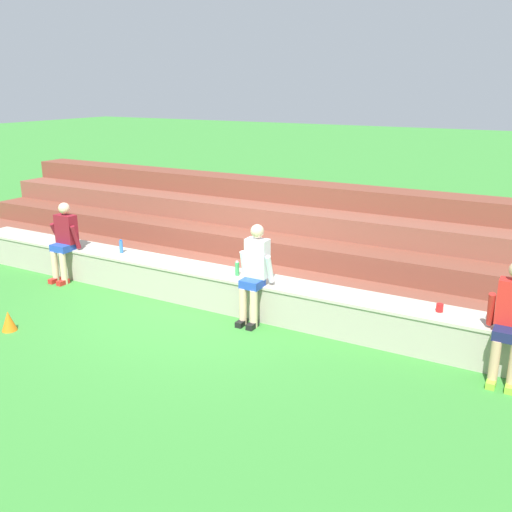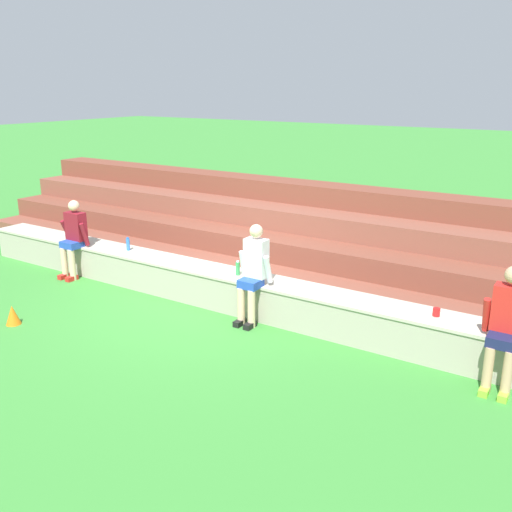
{
  "view_description": "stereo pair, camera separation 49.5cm",
  "coord_description": "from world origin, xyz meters",
  "px_view_note": "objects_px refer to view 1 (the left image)",
  "views": [
    {
      "loc": [
        4.88,
        -6.66,
        3.33
      ],
      "look_at": [
        0.97,
        0.29,
        0.91
      ],
      "focal_mm": 39.76,
      "sensor_mm": 36.0,
      "label": 1
    },
    {
      "loc": [
        5.31,
        -6.4,
        3.33
      ],
      "look_at": [
        0.97,
        0.29,
        0.91
      ],
      "focal_mm": 39.76,
      "sensor_mm": 36.0,
      "label": 2
    }
  ],
  "objects_px": {
    "plastic_cup_left_end": "(440,308)",
    "person_left_of_center": "(255,271)",
    "person_center": "(512,318)",
    "person_far_left": "(64,239)",
    "water_bottle_center_gap": "(121,246)",
    "sports_cone": "(9,321)",
    "water_bottle_near_right": "(237,269)"
  },
  "relations": [
    {
      "from": "person_far_left",
      "to": "water_bottle_center_gap",
      "type": "xyz_separation_m",
      "value": [
        0.99,
        0.34,
        -0.08
      ]
    },
    {
      "from": "person_left_of_center",
      "to": "water_bottle_center_gap",
      "type": "distance_m",
      "value": 2.82
    },
    {
      "from": "water_bottle_center_gap",
      "to": "plastic_cup_left_end",
      "type": "distance_m",
      "value": 5.33
    },
    {
      "from": "person_left_of_center",
      "to": "water_bottle_center_gap",
      "type": "relative_size",
      "value": 6.19
    },
    {
      "from": "water_bottle_center_gap",
      "to": "plastic_cup_left_end",
      "type": "relative_size",
      "value": 2.23
    },
    {
      "from": "plastic_cup_left_end",
      "to": "person_left_of_center",
      "type": "bearing_deg",
      "value": -173.36
    },
    {
      "from": "plastic_cup_left_end",
      "to": "sports_cone",
      "type": "distance_m",
      "value": 5.87
    },
    {
      "from": "person_far_left",
      "to": "person_left_of_center",
      "type": "bearing_deg",
      "value": 0.45
    },
    {
      "from": "person_far_left",
      "to": "water_bottle_near_right",
      "type": "distance_m",
      "value": 3.36
    },
    {
      "from": "person_far_left",
      "to": "water_bottle_near_right",
      "type": "relative_size",
      "value": 6.13
    },
    {
      "from": "person_left_of_center",
      "to": "water_bottle_center_gap",
      "type": "bearing_deg",
      "value": 173.65
    },
    {
      "from": "person_left_of_center",
      "to": "person_center",
      "type": "distance_m",
      "value": 3.39
    },
    {
      "from": "water_bottle_center_gap",
      "to": "plastic_cup_left_end",
      "type": "bearing_deg",
      "value": -0.18
    },
    {
      "from": "water_bottle_near_right",
      "to": "water_bottle_center_gap",
      "type": "bearing_deg",
      "value": 178.6
    },
    {
      "from": "water_bottle_near_right",
      "to": "plastic_cup_left_end",
      "type": "bearing_deg",
      "value": 0.79
    },
    {
      "from": "person_far_left",
      "to": "person_left_of_center",
      "type": "relative_size",
      "value": 0.96
    },
    {
      "from": "person_center",
      "to": "water_bottle_near_right",
      "type": "bearing_deg",
      "value": 175.73
    },
    {
      "from": "water_bottle_near_right",
      "to": "sports_cone",
      "type": "xyz_separation_m",
      "value": [
        -2.42,
        -2.22,
        -0.53
      ]
    },
    {
      "from": "person_center",
      "to": "sports_cone",
      "type": "height_order",
      "value": "person_center"
    },
    {
      "from": "sports_cone",
      "to": "water_bottle_near_right",
      "type": "bearing_deg",
      "value": 42.61
    },
    {
      "from": "person_left_of_center",
      "to": "person_center",
      "type": "height_order",
      "value": "person_left_of_center"
    },
    {
      "from": "plastic_cup_left_end",
      "to": "sports_cone",
      "type": "bearing_deg",
      "value": -157.23
    },
    {
      "from": "person_far_left",
      "to": "person_center",
      "type": "bearing_deg",
      "value": -0.02
    },
    {
      "from": "person_left_of_center",
      "to": "plastic_cup_left_end",
      "type": "height_order",
      "value": "person_left_of_center"
    },
    {
      "from": "person_far_left",
      "to": "water_bottle_center_gap",
      "type": "height_order",
      "value": "person_far_left"
    },
    {
      "from": "person_far_left",
      "to": "water_bottle_center_gap",
      "type": "bearing_deg",
      "value": 18.98
    },
    {
      "from": "person_center",
      "to": "plastic_cup_left_end",
      "type": "bearing_deg",
      "value": 159.06
    },
    {
      "from": "water_bottle_near_right",
      "to": "plastic_cup_left_end",
      "type": "distance_m",
      "value": 2.98
    },
    {
      "from": "person_left_of_center",
      "to": "sports_cone",
      "type": "xyz_separation_m",
      "value": [
        -2.86,
        -1.97,
        -0.63
      ]
    },
    {
      "from": "water_bottle_near_right",
      "to": "plastic_cup_left_end",
      "type": "relative_size",
      "value": 2.15
    },
    {
      "from": "water_bottle_near_right",
      "to": "plastic_cup_left_end",
      "type": "xyz_separation_m",
      "value": [
        2.98,
        0.04,
        -0.05
      ]
    },
    {
      "from": "sports_cone",
      "to": "person_far_left",
      "type": "bearing_deg",
      "value": 115.61
    }
  ]
}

